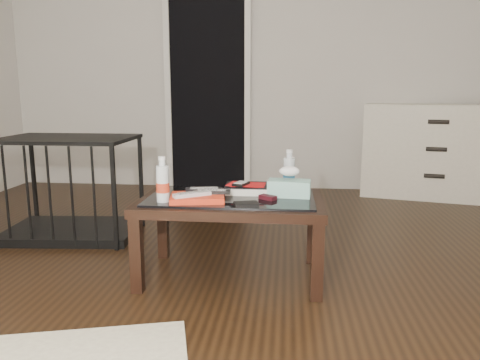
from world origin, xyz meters
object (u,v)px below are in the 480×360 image
(coffee_table, at_px, (231,208))
(dresser, at_px, (428,151))
(textbook, at_px, (247,189))
(tissue_box, at_px, (289,188))
(pet_crate, at_px, (71,204))
(water_bottle_right, at_px, (289,170))
(water_bottle_left, at_px, (163,179))

(coffee_table, relative_size, dresser, 0.78)
(textbook, bearing_deg, tissue_box, -18.20)
(pet_crate, distance_m, textbook, 1.44)
(dresser, xyz_separation_m, pet_crate, (-2.89, -1.56, -0.22))
(dresser, xyz_separation_m, water_bottle_right, (-1.35, -2.01, 0.13))
(water_bottle_left, relative_size, tissue_box, 1.03)
(textbook, distance_m, water_bottle_right, 0.26)
(textbook, relative_size, tissue_box, 1.09)
(dresser, relative_size, textbook, 5.13)
(water_bottle_right, relative_size, tissue_box, 1.03)
(dresser, relative_size, tissue_box, 5.58)
(dresser, bearing_deg, water_bottle_left, -116.87)
(dresser, xyz_separation_m, textbook, (-1.58, -2.09, 0.03))
(water_bottle_left, height_order, tissue_box, water_bottle_left)
(coffee_table, bearing_deg, water_bottle_right, 30.73)
(textbook, bearing_deg, water_bottle_right, 17.23)
(water_bottle_left, bearing_deg, pet_crate, 138.55)
(pet_crate, height_order, water_bottle_left, pet_crate)
(pet_crate, bearing_deg, tissue_box, -25.76)
(coffee_table, relative_size, water_bottle_left, 4.20)
(coffee_table, bearing_deg, water_bottle_left, -155.78)
(pet_crate, xyz_separation_m, water_bottle_left, (0.89, -0.79, 0.35))
(textbook, xyz_separation_m, tissue_box, (0.24, -0.07, 0.02))
(pet_crate, distance_m, tissue_box, 1.68)
(coffee_table, xyz_separation_m, water_bottle_right, (0.31, 0.19, 0.18))
(coffee_table, bearing_deg, pet_crate, 152.74)
(pet_crate, bearing_deg, coffee_table, -31.89)
(coffee_table, height_order, tissue_box, tissue_box)
(tissue_box, bearing_deg, coffee_table, -168.54)
(dresser, distance_m, textbook, 2.62)
(textbook, bearing_deg, pet_crate, 156.81)
(coffee_table, distance_m, pet_crate, 1.40)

